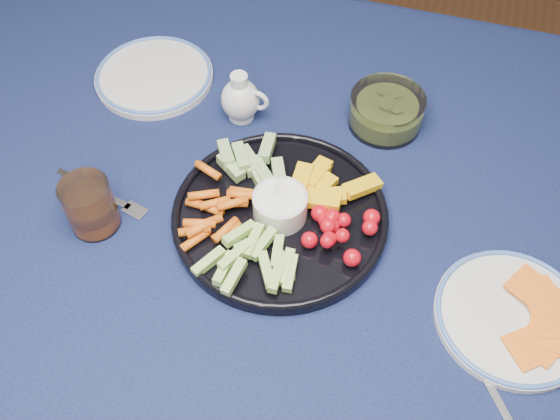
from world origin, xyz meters
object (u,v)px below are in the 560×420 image
(cheese_plate, at_px, (513,316))
(pickle_bowl, at_px, (386,112))
(juice_tumbler, at_px, (91,208))
(side_plate_extra, at_px, (154,76))
(dining_table, at_px, (275,226))
(crudite_platter, at_px, (279,212))
(creamer_pitcher, at_px, (241,99))

(cheese_plate, bearing_deg, pickle_bowl, 126.95)
(juice_tumbler, height_order, side_plate_extra, juice_tumbler)
(cheese_plate, bearing_deg, dining_table, 162.94)
(crudite_platter, height_order, pickle_bowl, crudite_platter)
(dining_table, distance_m, creamer_pitcher, 0.22)
(juice_tumbler, bearing_deg, cheese_plate, 1.69)
(dining_table, relative_size, cheese_plate, 7.98)
(dining_table, xyz_separation_m, side_plate_extra, (-0.29, 0.19, 0.10))
(juice_tumbler, distance_m, side_plate_extra, 0.32)
(side_plate_extra, bearing_deg, pickle_bowl, 1.70)
(crudite_platter, height_order, creamer_pitcher, crudite_platter)
(crudite_platter, bearing_deg, side_plate_extra, 142.80)
(dining_table, distance_m, juice_tumbler, 0.30)
(juice_tumbler, bearing_deg, creamer_pitcher, 63.85)
(crudite_platter, bearing_deg, pickle_bowl, 65.38)
(side_plate_extra, bearing_deg, dining_table, -33.42)
(dining_table, bearing_deg, pickle_bowl, 56.22)
(creamer_pitcher, relative_size, side_plate_extra, 0.43)
(creamer_pitcher, bearing_deg, crudite_platter, -56.73)
(dining_table, relative_size, juice_tumbler, 19.11)
(crudite_platter, distance_m, pickle_bowl, 0.27)
(juice_tumbler, xyz_separation_m, side_plate_extra, (-0.05, 0.32, -0.03))
(pickle_bowl, bearing_deg, creamer_pitcher, -167.01)
(crudite_platter, xyz_separation_m, creamer_pitcher, (-0.13, 0.19, 0.02))
(dining_table, relative_size, crudite_platter, 5.13)
(pickle_bowl, xyz_separation_m, cheese_plate, (0.24, -0.31, -0.02))
(creamer_pitcher, bearing_deg, pickle_bowl, 12.99)
(creamer_pitcher, height_order, pickle_bowl, creamer_pitcher)
(dining_table, bearing_deg, juice_tumbler, -151.19)
(crudite_platter, distance_m, creamer_pitcher, 0.23)
(crudite_platter, relative_size, juice_tumbler, 3.73)
(dining_table, bearing_deg, creamer_pitcher, 125.32)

